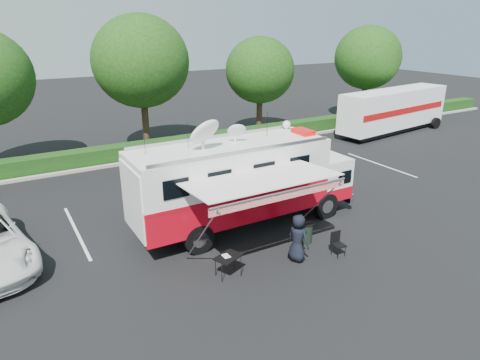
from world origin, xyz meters
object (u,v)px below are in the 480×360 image
object	(u,v)px
command_truck	(244,181)
folding_table	(228,257)
trash_bin	(306,232)
semi_trailer	(394,110)

from	to	relation	value
command_truck	folding_table	size ratio (longest dim) A/B	9.08
command_truck	trash_bin	size ratio (longest dim) A/B	11.80
command_truck	trash_bin	bearing A→B (deg)	-62.39
command_truck	folding_table	bearing A→B (deg)	-128.58
trash_bin	semi_trailer	xyz separation A→B (m)	(17.51, 11.11, 1.36)
command_truck	semi_trailer	size ratio (longest dim) A/B	0.88
trash_bin	semi_trailer	size ratio (longest dim) A/B	0.07
trash_bin	command_truck	bearing A→B (deg)	117.61
semi_trailer	trash_bin	bearing A→B (deg)	-147.60
folding_table	semi_trailer	size ratio (longest dim) A/B	0.10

